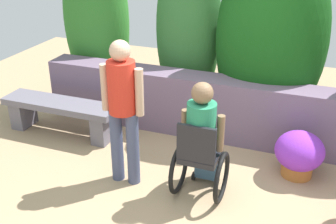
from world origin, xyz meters
TOP-DOWN VIEW (x-y plane):
  - ground_plane at (0.00, 0.00)m, footprint 10.29×10.29m
  - stone_retaining_wall at (0.00, 1.55)m, footprint 5.13×0.42m
  - hedge_backdrop at (0.20, 2.09)m, footprint 5.72×1.06m
  - stone_bench at (-2.10, 0.88)m, footprint 1.66×0.42m
  - person_in_wheelchair at (0.11, 0.21)m, footprint 0.53×0.66m
  - person_standing_companion at (-0.76, 0.15)m, footprint 0.49×0.30m
  - flower_pot_terracotta_by_wall at (1.07, 0.95)m, footprint 0.56×0.56m

SIDE VIEW (x-z plane):
  - ground_plane at x=0.00m, z-range 0.00..0.00m
  - flower_pot_terracotta_by_wall at x=1.07m, z-range 0.01..0.57m
  - stone_bench at x=-2.10m, z-range 0.08..0.56m
  - stone_retaining_wall at x=0.00m, z-range 0.00..0.85m
  - person_in_wheelchair at x=0.11m, z-range -0.04..1.29m
  - person_standing_companion at x=-0.76m, z-range 0.13..1.79m
  - hedge_backdrop at x=0.20m, z-range -0.02..2.64m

